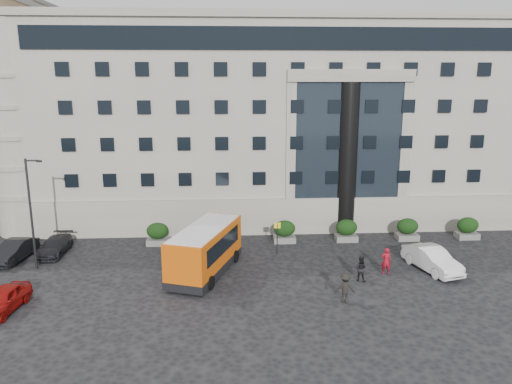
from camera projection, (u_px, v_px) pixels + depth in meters
ground at (203, 281)px, 33.50m from camera, size 120.00×120.00×0.00m
civic_building at (266, 119)px, 53.19m from camera, size 44.00×24.00×18.00m
entrance_column at (347, 159)px, 42.75m from camera, size 1.80×1.80×13.00m
apartment_far at (10, 95)px, 66.31m from camera, size 13.00×13.00×22.00m
hedge_a at (158, 234)px, 40.63m from camera, size 1.80×1.26×1.84m
hedge_b at (222, 232)px, 40.94m from camera, size 1.80×1.26×1.84m
hedge_c at (284, 231)px, 41.25m from camera, size 1.80×1.26×1.84m
hedge_d at (346, 230)px, 41.56m from camera, size 1.80×1.26×1.84m
hedge_e at (407, 229)px, 41.87m from camera, size 1.80×1.26×1.84m
hedge_f at (468, 228)px, 42.19m from camera, size 1.80×1.26×1.84m
street_lamp at (32, 210)px, 34.71m from camera, size 1.16×0.18×8.00m
bus_stop_sign at (277, 233)px, 38.30m from camera, size 0.50×0.08×2.52m
minibus at (205, 248)px, 34.57m from camera, size 5.24×8.35×3.29m
red_truck at (82, 207)px, 46.84m from camera, size 3.37×5.47×2.74m
parked_car_a at (3, 300)px, 29.13m from camera, size 2.28×4.41×1.43m
parked_car_b at (14, 251)px, 37.19m from camera, size 2.29×4.75×1.50m
parked_car_c at (55, 246)px, 38.52m from camera, size 1.92×4.46×1.28m
parked_car_d at (91, 211)px, 48.20m from camera, size 2.50×5.15×1.41m
white_taxi at (432, 259)px, 35.25m from camera, size 3.03×5.30×1.65m
pedestrian_a at (386, 261)px, 34.52m from camera, size 0.78×0.58×1.93m
pedestrian_b at (360, 268)px, 33.43m from camera, size 1.06×0.98×1.75m
pedestrian_c at (345, 288)px, 30.21m from camera, size 1.31×0.91×1.86m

